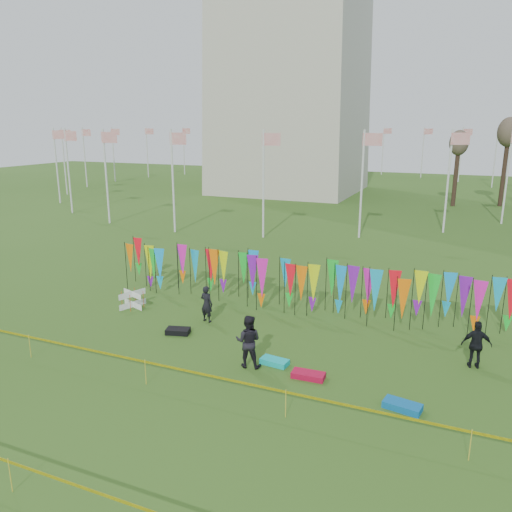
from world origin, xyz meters
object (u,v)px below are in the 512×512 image
at_px(person_right, 477,345).
at_px(kite_bag_black, 178,331).
at_px(box_kite, 133,299).
at_px(kite_bag_turquoise, 275,362).
at_px(person_left, 207,304).
at_px(kite_bag_teal, 402,406).
at_px(kite_bag_red, 308,375).
at_px(person_mid, 248,341).

height_order(person_right, kite_bag_black, person_right).
relative_size(box_kite, kite_bag_turquoise, 0.82).
bearing_deg(kite_bag_black, kite_bag_turquoise, -12.05).
xyz_separation_m(person_left, person_right, (10.75, -0.07, 0.06)).
bearing_deg(kite_bag_black, kite_bag_teal, -13.44).
bearing_deg(person_left, kite_bag_black, 82.85).
distance_m(kite_bag_red, kite_bag_black, 6.22).
bearing_deg(kite_bag_turquoise, kite_bag_black, 167.95).
relative_size(person_left, kite_bag_turquoise, 1.63).
bearing_deg(kite_bag_red, kite_bag_black, 166.29).
height_order(person_left, kite_bag_black, person_left).
bearing_deg(kite_bag_red, kite_bag_teal, -12.93).
xyz_separation_m(box_kite, kite_bag_black, (3.55, -1.78, -0.30)).
bearing_deg(kite_bag_teal, kite_bag_turquoise, 165.18).
bearing_deg(person_right, kite_bag_turquoise, 11.43).
relative_size(box_kite, kite_bag_teal, 0.73).
bearing_deg(person_mid, kite_bag_teal, 161.81).
bearing_deg(person_left, person_mid, 146.11).
height_order(box_kite, kite_bag_red, box_kite).
height_order(box_kite, kite_bag_black, box_kite).
height_order(person_left, kite_bag_turquoise, person_left).
bearing_deg(person_right, kite_bag_teal, 52.42).
bearing_deg(person_left, box_kite, 6.89).
height_order(person_left, person_mid, person_mid).
height_order(kite_bag_turquoise, kite_bag_black, kite_bag_black).
distance_m(kite_bag_black, kite_bag_teal, 9.49).
xyz_separation_m(box_kite, person_right, (14.77, -0.21, 0.46)).
bearing_deg(kite_bag_red, person_right, 30.39).
height_order(person_left, person_right, person_right).
bearing_deg(person_right, kite_bag_red, 20.64).
height_order(kite_bag_turquoise, kite_bag_red, kite_bag_red).
xyz_separation_m(person_mid, kite_bag_turquoise, (0.81, 0.49, -0.86)).
bearing_deg(kite_bag_black, person_left, 73.88).
distance_m(box_kite, kite_bag_teal, 13.39).
distance_m(person_left, kite_bag_teal, 9.59).
relative_size(box_kite, person_right, 0.47).
height_order(box_kite, person_left, person_left).
bearing_deg(kite_bag_red, box_kite, 161.29).
bearing_deg(person_right, box_kite, -10.57).
bearing_deg(kite_bag_turquoise, kite_bag_teal, -14.82).
bearing_deg(kite_bag_turquoise, box_kite, 161.33).
bearing_deg(kite_bag_teal, person_right, 62.17).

